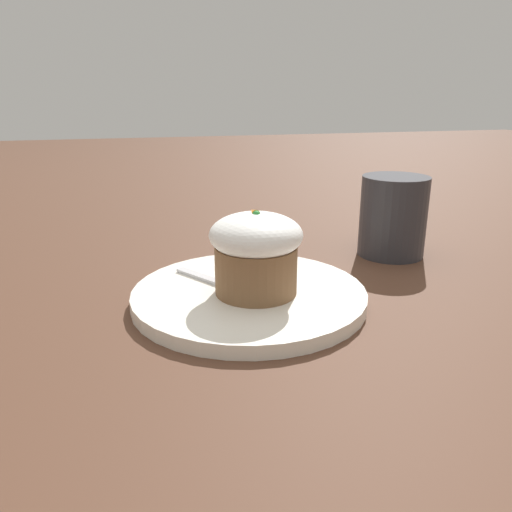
# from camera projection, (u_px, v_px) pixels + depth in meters

# --- Properties ---
(ground_plane) EXTENTS (4.00, 4.00, 0.00)m
(ground_plane) POSITION_uv_depth(u_px,v_px,m) (249.00, 302.00, 0.53)
(ground_plane) COLOR #513323
(dessert_plate) EXTENTS (0.25, 0.25, 0.01)m
(dessert_plate) POSITION_uv_depth(u_px,v_px,m) (249.00, 295.00, 0.53)
(dessert_plate) COLOR white
(dessert_plate) RESTS_ON ground_plane
(carrot_cake) EXTENTS (0.10, 0.10, 0.09)m
(carrot_cake) POSITION_uv_depth(u_px,v_px,m) (256.00, 251.00, 0.51)
(carrot_cake) COLOR brown
(carrot_cake) RESTS_ON dessert_plate
(spoon) EXTENTS (0.11, 0.09, 0.01)m
(spoon) POSITION_uv_depth(u_px,v_px,m) (233.00, 287.00, 0.53)
(spoon) COLOR silver
(spoon) RESTS_ON dessert_plate
(coffee_cup) EXTENTS (0.12, 0.09, 0.11)m
(coffee_cup) POSITION_uv_depth(u_px,v_px,m) (392.00, 216.00, 0.67)
(coffee_cup) COLOR #2D2D33
(coffee_cup) RESTS_ON ground_plane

